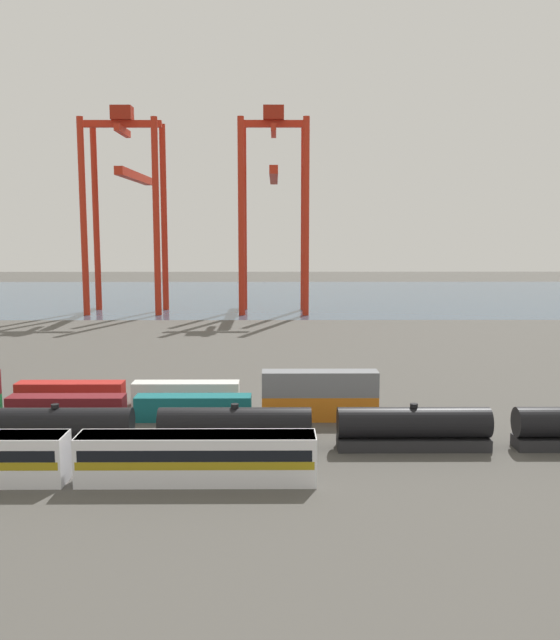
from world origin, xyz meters
The scene contains 11 objects.
ground_plane centered at (0.00, 40.00, 0.00)m, with size 420.00×420.00×0.00m, color #4C4944.
harbour_water centered at (0.00, 132.27, 0.00)m, with size 400.00×110.00×0.01m, color #384C60.
freight_tank_row centered at (13.88, -11.52, 1.98)m, with size 78.50×2.77×4.23m.
shipping_container_3 centered at (-4.31, -1.81, 1.30)m, with size 12.10×2.44×2.60m, color maroon.
shipping_container_4 centered at (8.94, -1.81, 1.30)m, with size 12.10×2.44×2.60m, color #146066.
shipping_container_5 centered at (22.19, -1.81, 1.30)m, with size 12.10×2.44×2.60m, color orange.
shipping_container_6 centered at (22.19, -1.81, 3.90)m, with size 12.10×2.44×2.60m, color slate.
shipping_container_10 centered at (-5.84, 4.61, 1.30)m, with size 12.10×2.44×2.60m, color #AD211C.
shipping_container_11 centered at (7.34, 4.61, 1.30)m, with size 12.10×2.44×2.60m, color silver.
gantry_crane_west centered at (-18.15, 94.82, 28.94)m, with size 18.30×38.40×48.25m.
gantry_crane_central centered at (17.15, 94.75, 28.93)m, with size 16.42×38.15×48.31m.
Camera 1 is at (17.56, -71.10, 19.82)m, focal length 38.12 mm.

